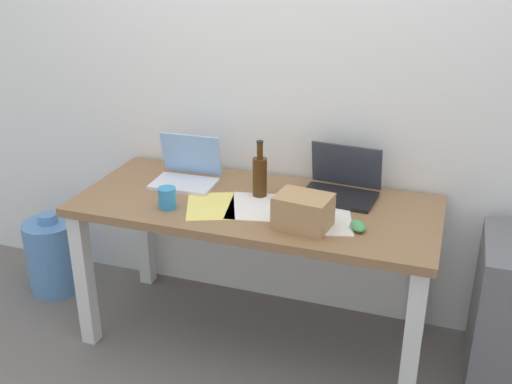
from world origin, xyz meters
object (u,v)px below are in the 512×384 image
beer_bottle (260,175)px  cardboard_box (303,211)px  laptop_left (187,173)px  laptop_right (341,186)px  water_cooler_jug (53,255)px  computer_mouse (358,226)px  desk (256,222)px  coffee_mug (167,198)px

beer_bottle → cardboard_box: size_ratio=1.21×
laptop_left → laptop_right: size_ratio=0.88×
beer_bottle → cardboard_box: 0.37m
beer_bottle → water_cooler_jug: size_ratio=0.58×
beer_bottle → computer_mouse: size_ratio=2.68×
desk → laptop_right: laptop_right is taller
computer_mouse → cardboard_box: bearing=167.1°
desk → beer_bottle: bearing=95.3°
laptop_right → cardboard_box: 0.38m
laptop_right → coffee_mug: size_ratio=3.73×
laptop_right → desk: bearing=-150.4°
water_cooler_jug → coffee_mug: bearing=-15.8°
beer_bottle → coffee_mug: 0.43m
coffee_mug → water_cooler_jug: (-0.86, 0.24, -0.57)m
desk → laptop_right: 0.43m
laptop_right → cardboard_box: (-0.08, -0.37, 0.02)m
laptop_left → water_cooler_jug: size_ratio=0.67×
beer_bottle → coffee_mug: beer_bottle is taller
computer_mouse → desk: bearing=140.5°
desk → laptop_left: (-0.39, 0.11, 0.16)m
desk → beer_bottle: beer_bottle is taller
desk → beer_bottle: 0.22m
laptop_right → computer_mouse: 0.35m
desk → laptop_left: bearing=164.3°
beer_bottle → desk: bearing=-84.7°
laptop_right → laptop_left: bearing=-173.3°
desk → coffee_mug: coffee_mug is taller
beer_bottle → water_cooler_jug: (-1.21, -0.01, -0.63)m
computer_mouse → cardboard_box: size_ratio=0.45×
cardboard_box → water_cooler_jug: 1.61m
laptop_right → beer_bottle: bearing=-160.8°
laptop_left → beer_bottle: 0.39m
desk → computer_mouse: computer_mouse is taller
laptop_right → water_cooler_jug: 1.67m
beer_bottle → water_cooler_jug: beer_bottle is taller
computer_mouse → laptop_left: bearing=140.0°
laptop_right → computer_mouse: bearing=-66.9°
desk → computer_mouse: 0.52m
laptop_left → beer_bottle: (0.39, -0.04, 0.05)m
computer_mouse → water_cooler_jug: size_ratio=0.22×
coffee_mug → laptop_left: bearing=98.1°
computer_mouse → water_cooler_jug: 1.79m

